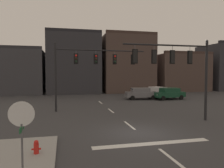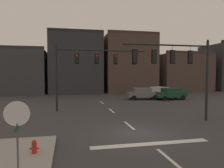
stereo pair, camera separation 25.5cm
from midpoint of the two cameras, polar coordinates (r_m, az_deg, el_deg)
The scene contains 11 objects.
ground_plane at distance 13.47m, azimuth 7.67°, elevation -12.94°, with size 400.00×400.00×0.00m, color #353538.
stop_bar_paint at distance 11.69m, azimuth 11.10°, elevation -15.43°, with size 6.40×0.50×0.01m, color silver.
lane_centreline at distance 15.30m, azimuth 5.10°, elevation -10.97°, with size 0.16×26.40×0.01m.
signal_mast_near_side at distance 16.71m, azimuth 17.84°, elevation 5.28°, with size 6.82×0.35×6.24m.
signal_mast_far_side at distance 21.13m, azimuth -5.66°, elevation 5.51°, with size 9.04×0.45×6.60m.
stop_sign at distance 7.08m, azimuth -23.14°, elevation -9.75°, with size 0.76×0.64×2.83m.
car_lot_nearside at distance 30.24m, azimuth 8.44°, elevation -2.47°, with size 4.59×2.28×1.61m.
car_lot_middle at distance 32.90m, azimuth 12.69°, elevation -2.08°, with size 2.87×4.72×1.61m.
car_lot_farside at distance 30.85m, azimuth 15.69°, elevation -2.44°, with size 4.60×2.30×1.61m.
fire_hydrant at distance 10.32m, azimuth -19.45°, elevation -16.15°, with size 0.40×0.30×0.75m.
building_row at distance 43.96m, azimuth 3.92°, elevation 4.32°, with size 52.96×12.64×11.31m.
Camera 2 is at (-4.26, -12.22, 3.67)m, focal length 34.10 mm.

